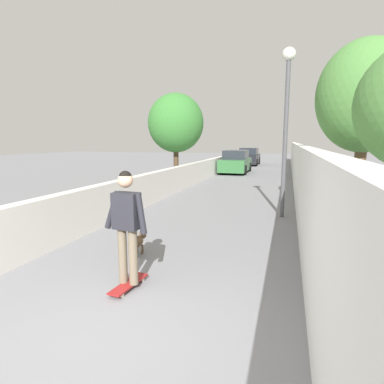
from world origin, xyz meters
name	(u,v)px	position (x,y,z in m)	size (l,w,h in m)	color
ground_plane	(246,183)	(14.00, 0.00, 0.00)	(80.00, 80.00, 0.00)	gray
wall_left	(188,175)	(12.00, 2.51, 0.53)	(48.00, 0.30, 1.07)	silver
fence_right	(298,168)	(12.00, -2.51, 1.01)	(48.00, 0.30, 2.02)	white
tree_left_near	(176,123)	(13.00, 3.49, 3.06)	(2.82, 2.82, 4.55)	#473523
tree_right_mid	(365,97)	(7.50, -4.05, 3.37)	(2.63, 2.63, 4.95)	brown
lamp_post	(287,105)	(6.72, -1.96, 3.15)	(0.36, 0.36, 4.65)	#4C4C51
skateboard	(129,284)	(1.33, 0.13, 0.07)	(0.82, 0.28, 0.08)	maroon
person_skateboarder	(127,219)	(1.33, 0.13, 1.07)	(0.26, 0.71, 1.67)	#726651
dog	(137,241)	(2.67, 0.63, 0.27)	(1.62, 0.65, 1.06)	brown
car_near	(236,162)	(19.28, 1.36, 0.72)	(4.22, 1.80, 1.54)	#336B38
car_far	(249,157)	(26.95, 1.36, 0.71)	(4.15, 1.80, 1.54)	black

